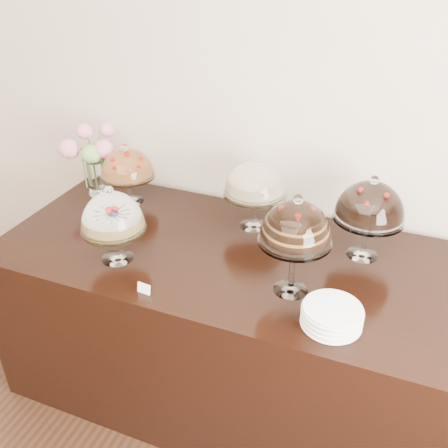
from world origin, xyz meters
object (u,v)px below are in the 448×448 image
at_px(flower_vase, 92,156).
at_px(cake_stand_sugar_sponge, 112,215).
at_px(cake_stand_dark_choco, 370,205).
at_px(cake_stand_cheesecake, 255,182).
at_px(cake_stand_fruit_tart, 127,166).
at_px(plate_stack, 332,316).
at_px(display_counter, 228,324).
at_px(cake_stand_choco_layer, 296,226).

bearing_deg(flower_vase, cake_stand_sugar_sponge, -48.15).
bearing_deg(cake_stand_dark_choco, flower_vase, 177.30).
relative_size(cake_stand_cheesecake, cake_stand_dark_choco, 0.94).
xyz_separation_m(cake_stand_dark_choco, cake_stand_fruit_tart, (-1.29, 0.06, -0.05)).
bearing_deg(cake_stand_sugar_sponge, cake_stand_cheesecake, 46.46).
height_order(cake_stand_dark_choco, plate_stack, cake_stand_dark_choco).
xyz_separation_m(display_counter, cake_stand_cheesecake, (0.03, 0.28, 0.70)).
distance_m(cake_stand_choco_layer, plate_stack, 0.37).
bearing_deg(display_counter, cake_stand_choco_layer, -25.57).
height_order(cake_stand_cheesecake, cake_stand_dark_choco, cake_stand_dark_choco).
relative_size(cake_stand_sugar_sponge, plate_stack, 1.62).
height_order(display_counter, cake_stand_fruit_tart, cake_stand_fruit_tart).
height_order(display_counter, cake_stand_cheesecake, cake_stand_cheesecake).
height_order(cake_stand_sugar_sponge, cake_stand_dark_choco, cake_stand_dark_choco).
relative_size(cake_stand_fruit_tart, plate_stack, 1.49).
relative_size(display_counter, cake_stand_cheesecake, 5.74).
relative_size(cake_stand_dark_choco, plate_stack, 1.78).
distance_m(cake_stand_dark_choco, plate_stack, 0.58).
bearing_deg(cake_stand_choco_layer, cake_stand_sugar_sponge, -174.92).
distance_m(cake_stand_sugar_sponge, flower_vase, 0.70).
distance_m(cake_stand_choco_layer, flower_vase, 1.36).
xyz_separation_m(display_counter, cake_stand_fruit_tart, (-0.69, 0.27, 0.66)).
height_order(cake_stand_sugar_sponge, flower_vase, flower_vase).
relative_size(cake_stand_cheesecake, flower_vase, 0.97).
distance_m(display_counter, flower_vase, 1.18).
relative_size(display_counter, plate_stack, 9.62).
distance_m(display_counter, cake_stand_fruit_tart, 1.00).
xyz_separation_m(display_counter, plate_stack, (0.55, -0.32, 0.49)).
bearing_deg(cake_stand_cheesecake, plate_stack, -48.97).
xyz_separation_m(cake_stand_cheesecake, plate_stack, (0.52, -0.60, -0.21)).
height_order(cake_stand_sugar_sponge, cake_stand_cheesecake, cake_stand_cheesecake).
distance_m(flower_vase, plate_stack, 1.61).
xyz_separation_m(cake_stand_choco_layer, cake_stand_dark_choco, (0.24, 0.38, -0.05)).
xyz_separation_m(cake_stand_sugar_sponge, cake_stand_cheesecake, (0.49, 0.52, 0.02)).
xyz_separation_m(cake_stand_sugar_sponge, cake_stand_dark_choco, (1.05, 0.45, 0.04)).
bearing_deg(cake_stand_sugar_sponge, cake_stand_dark_choco, 23.38).
relative_size(display_counter, cake_stand_sugar_sponge, 5.95).
bearing_deg(cake_stand_cheesecake, cake_stand_dark_choco, -6.41).
distance_m(cake_stand_sugar_sponge, plate_stack, 1.03).
xyz_separation_m(flower_vase, plate_stack, (1.48, -0.60, -0.19)).
relative_size(cake_stand_cheesecake, cake_stand_fruit_tart, 1.12).
height_order(flower_vase, plate_stack, flower_vase).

